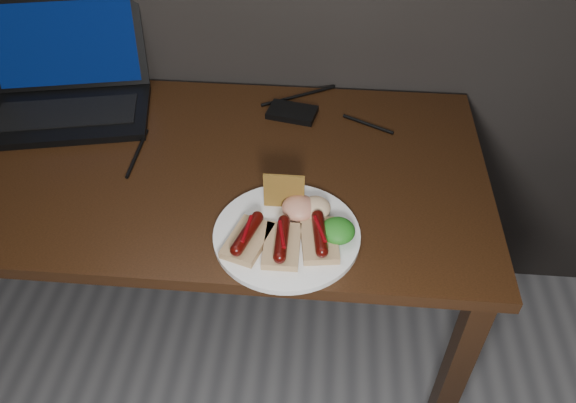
{
  "coord_description": "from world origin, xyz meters",
  "views": [
    {
      "loc": [
        0.33,
        0.38,
        1.58
      ],
      "look_at": [
        0.26,
        1.19,
        0.82
      ],
      "focal_mm": 35.0,
      "sensor_mm": 36.0,
      "label": 1
    }
  ],
  "objects": [
    {
      "name": "desk",
      "position": [
        0.0,
        1.38,
        0.66
      ],
      "size": [
        1.4,
        0.7,
        0.75
      ],
      "color": "#371D0D",
      "rests_on": "ground"
    },
    {
      "name": "laptop",
      "position": [
        -0.35,
        1.59,
        0.81
      ],
      "size": [
        0.47,
        0.4,
        0.25
      ],
      "color": "black",
      "rests_on": "desk"
    },
    {
      "name": "hard_drive",
      "position": [
        0.23,
        1.59,
        0.76
      ],
      "size": [
        0.14,
        0.1,
        0.02
      ],
      "primitive_type": "cube",
      "rotation": [
        0.0,
        0.0,
        -0.21
      ],
      "color": "black",
      "rests_on": "desk"
    },
    {
      "name": "desk_cables",
      "position": [
        -0.01,
        1.55,
        0.75
      ],
      "size": [
        1.01,
        0.43,
        0.01
      ],
      "color": "black",
      "rests_on": "desk"
    },
    {
      "name": "plate",
      "position": [
        0.26,
        1.16,
        0.76
      ],
      "size": [
        0.31,
        0.31,
        0.01
      ],
      "primitive_type": "cylinder",
      "rotation": [
        0.0,
        0.0,
        0.03
      ],
      "color": "white",
      "rests_on": "desk"
    },
    {
      "name": "bread_sausage_left",
      "position": [
        0.18,
        1.13,
        0.78
      ],
      "size": [
        0.1,
        0.13,
        0.04
      ],
      "color": "tan",
      "rests_on": "plate"
    },
    {
      "name": "bread_sausage_center",
      "position": [
        0.25,
        1.12,
        0.78
      ],
      "size": [
        0.07,
        0.12,
        0.04
      ],
      "color": "tan",
      "rests_on": "plate"
    },
    {
      "name": "bread_sausage_right",
      "position": [
        0.32,
        1.14,
        0.78
      ],
      "size": [
        0.08,
        0.12,
        0.04
      ],
      "color": "tan",
      "rests_on": "plate"
    },
    {
      "name": "crispbread",
      "position": [
        0.24,
        1.24,
        0.8
      ],
      "size": [
        0.09,
        0.01,
        0.08
      ],
      "primitive_type": "cube",
      "color": "#A67E2D",
      "rests_on": "plate"
    },
    {
      "name": "salad_greens",
      "position": [
        0.36,
        1.16,
        0.78
      ],
      "size": [
        0.07,
        0.07,
        0.04
      ],
      "primitive_type": "ellipsoid",
      "color": "#1A6313",
      "rests_on": "plate"
    },
    {
      "name": "salsa_mound",
      "position": [
        0.28,
        1.22,
        0.78
      ],
      "size": [
        0.07,
        0.07,
        0.04
      ],
      "primitive_type": "ellipsoid",
      "color": "#A81012",
      "rests_on": "plate"
    },
    {
      "name": "coleslaw_mound",
      "position": [
        0.31,
        1.22,
        0.78
      ],
      "size": [
        0.06,
        0.06,
        0.04
      ],
      "primitive_type": "ellipsoid",
      "color": "beige",
      "rests_on": "plate"
    }
  ]
}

